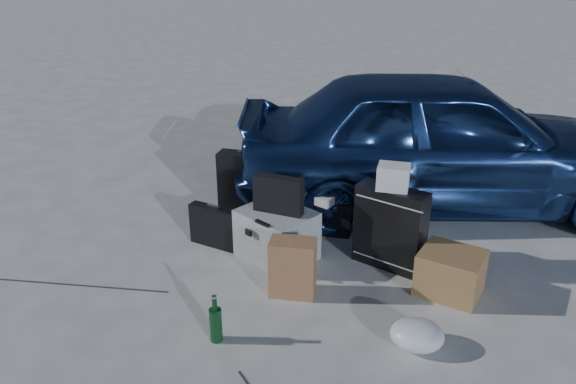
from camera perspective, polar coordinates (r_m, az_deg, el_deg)
The scene contains 15 objects.
ground at distance 4.17m, azimuth -2.75°, elevation -10.74°, with size 60.00×60.00×0.00m, color beige.
car at distance 5.59m, azimuth 15.47°, elevation 5.19°, with size 1.58×3.93×1.34m, color navy.
pelican_case at distance 4.58m, azimuth -1.14°, elevation -4.33°, with size 0.56×0.46×0.41m, color #9B9DA0.
laptop_bag at distance 4.42m, azimuth -0.98°, elevation -0.29°, with size 0.40×0.10×0.30m, color black.
briefcase at distance 4.80m, azimuth -7.45°, elevation -3.51°, with size 0.46×0.10×0.36m, color black.
suitcase_left at distance 5.18m, azimuth -4.28°, elevation 0.51°, with size 0.50×0.18×0.65m, color black.
suitcase_right at distance 4.48m, azimuth 10.33°, elevation -3.58°, with size 0.55×0.20×0.67m, color black.
white_carton at distance 4.31m, azimuth 10.65°, elevation 1.51°, with size 0.24×0.19×0.19m, color beige.
duffel_bag at distance 5.06m, azimuth 2.96°, elevation -2.15°, with size 0.63×0.27×0.32m, color black.
flat_box_white at distance 4.98m, azimuth 3.01°, elevation -0.07°, with size 0.44×0.33×0.08m, color beige.
flat_box_black at distance 4.96m, azimuth 3.08°, elevation 0.65°, with size 0.27×0.19×0.06m, color black.
kraft_bag at distance 4.10m, azimuth 0.47°, elevation -7.70°, with size 0.33×0.20×0.44m, color #9A6C43.
cardboard_box at distance 4.31m, azimuth 16.18°, elevation -7.89°, with size 0.44×0.38×0.33m, color olive.
plastic_bag at distance 3.75m, azimuth 12.98°, elevation -13.98°, with size 0.34×0.29×0.19m, color silver.
green_bottle at distance 3.71m, azimuth -7.38°, elevation -12.70°, with size 0.08×0.08×0.32m, color black.
Camera 1 is at (1.66, -3.02, 2.34)m, focal length 35.00 mm.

